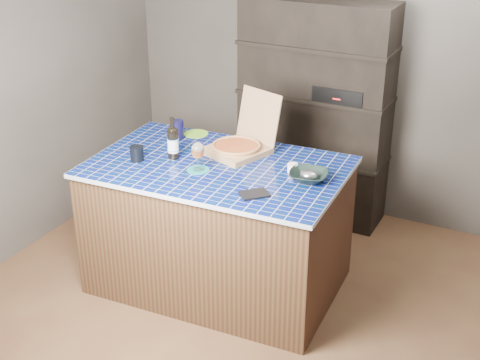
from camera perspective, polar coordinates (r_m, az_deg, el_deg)
The scene contains 14 objects.
room at distance 4.03m, azimuth -1.37°, elevation 4.08°, with size 3.50×3.50×3.50m.
shelving_unit at distance 5.46m, azimuth 6.41°, elevation 5.80°, with size 1.20×0.41×1.80m.
kitchen_island at distance 4.61m, azimuth -1.87°, elevation -3.93°, with size 1.73×1.15×0.92m.
pizza_box at distance 4.57m, azimuth -0.11°, elevation 2.99°, with size 0.49×0.54×0.40m.
mead_bottle at distance 4.49m, azimuth -5.74°, elevation 3.21°, with size 0.08×0.08×0.29m.
teal_trivet at distance 4.33m, azimuth -3.58°, elevation 0.87°, with size 0.15×0.15×0.01m, color #167472.
wine_glass at distance 4.28m, azimuth -3.63°, elevation 2.46°, with size 0.08×0.08×0.19m.
tumbler at distance 4.51m, azimuth -8.80°, elevation 2.26°, with size 0.09×0.09×0.10m, color black.
dvd_case at distance 4.00m, azimuth 1.22°, elevation -1.22°, with size 0.12×0.17×0.01m, color black.
bowl at distance 4.20m, azimuth 5.87°, elevation 0.34°, with size 0.24×0.24×0.06m, color black.
foil_contents at distance 4.19m, azimuth 5.88°, elevation 0.47°, with size 0.11×0.09×0.05m, color #B4B4C0.
white_jar at distance 4.30m, azimuth 4.51°, elevation 1.03°, with size 0.07×0.07×0.06m, color white.
navy_cup at distance 4.84m, azimuth -5.33°, elevation 4.31°, with size 0.09×0.09×0.14m, color black.
green_trivet at distance 4.93m, azimuth -3.77°, elevation 3.96°, with size 0.18×0.18×0.01m, color #79C82B.
Camera 1 is at (1.80, -3.30, 2.70)m, focal length 50.00 mm.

